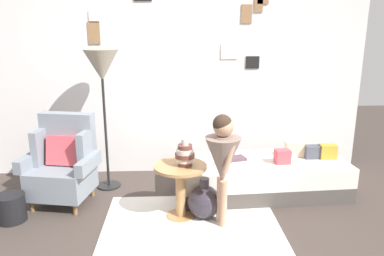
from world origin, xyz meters
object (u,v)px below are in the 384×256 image
(vase_striped, at_px, (185,155))
(book_on_daybed, at_px, (235,158))
(person_child, at_px, (223,156))
(armchair, at_px, (64,164))
(side_table, at_px, (180,181))
(daybed, at_px, (262,177))
(demijohn_near, at_px, (204,201))
(magazine_basket, at_px, (11,208))
(floor_lamp, at_px, (102,70))

(vase_striped, relative_size, book_on_daybed, 1.24)
(person_child, bearing_deg, armchair, 160.14)
(side_table, bearing_deg, daybed, 29.13)
(demijohn_near, bearing_deg, armchair, 163.30)
(book_on_daybed, bearing_deg, magazine_basket, -166.14)
(daybed, xyz_separation_m, floor_lamp, (-1.82, 0.26, 1.21))
(person_child, bearing_deg, demijohn_near, 136.52)
(vase_striped, xyz_separation_m, floor_lamp, (-0.91, 0.80, 0.74))
(floor_lamp, distance_m, book_on_daybed, 1.82)
(vase_striped, distance_m, floor_lamp, 1.42)
(side_table, relative_size, person_child, 0.50)
(daybed, height_order, demijohn_near, demijohn_near)
(vase_striped, distance_m, demijohn_near, 0.54)
(armchair, relative_size, book_on_daybed, 4.41)
(armchair, distance_m, book_on_daybed, 1.92)
(armchair, distance_m, person_child, 1.79)
(floor_lamp, xyz_separation_m, person_child, (1.26, -0.97, -0.70))
(side_table, xyz_separation_m, magazine_basket, (-1.69, -0.00, -0.25))
(book_on_daybed, xyz_separation_m, magazine_basket, (-2.34, -0.58, -0.28))
(vase_striped, xyz_separation_m, demijohn_near, (0.19, -0.01, -0.50))
(armchair, xyz_separation_m, vase_striped, (1.32, -0.44, 0.23))
(magazine_basket, bearing_deg, person_child, -4.58)
(daybed, relative_size, magazine_basket, 6.95)
(floor_lamp, bearing_deg, armchair, -138.36)
(person_child, height_order, book_on_daybed, person_child)
(demijohn_near, bearing_deg, magazine_basket, 179.46)
(demijohn_near, bearing_deg, daybed, 37.64)
(book_on_daybed, bearing_deg, demijohn_near, -124.38)
(demijohn_near, bearing_deg, side_table, 175.26)
(book_on_daybed, height_order, demijohn_near, book_on_daybed)
(book_on_daybed, bearing_deg, vase_striped, -135.83)
(armchair, relative_size, floor_lamp, 0.59)
(side_table, height_order, vase_striped, vase_striped)
(armchair, xyz_separation_m, floor_lamp, (0.41, 0.36, 0.97))
(armchair, height_order, demijohn_near, armchair)
(armchair, bearing_deg, vase_striped, -18.54)
(armchair, bearing_deg, person_child, -19.86)
(armchair, xyz_separation_m, daybed, (2.23, 0.10, -0.24))
(floor_lamp, relative_size, magazine_basket, 5.87)
(daybed, height_order, side_table, side_table)
(side_table, relative_size, magazine_basket, 2.00)
(armchair, bearing_deg, floor_lamp, 41.64)
(daybed, relative_size, side_table, 3.47)
(demijohn_near, bearing_deg, person_child, -43.48)
(demijohn_near, height_order, magazine_basket, demijohn_near)
(vase_striped, bearing_deg, demijohn_near, -3.38)
(side_table, distance_m, book_on_daybed, 0.86)
(demijohn_near, relative_size, magazine_basket, 1.51)
(vase_striped, relative_size, magazine_basket, 0.98)
(armchair, relative_size, magazine_basket, 3.46)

